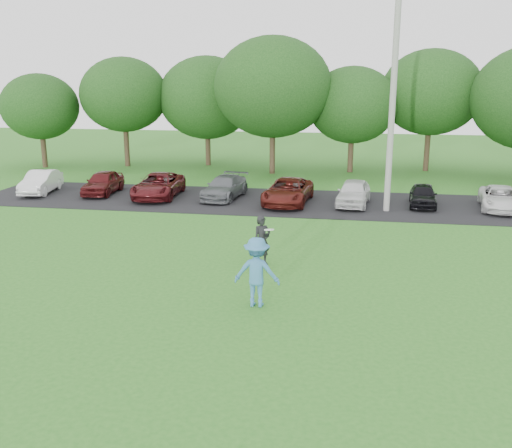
{
  "coord_description": "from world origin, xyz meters",
  "views": [
    {
      "loc": [
        3.12,
        -14.88,
        6.14
      ],
      "look_at": [
        0.0,
        3.5,
        1.3
      ],
      "focal_mm": 40.0,
      "sensor_mm": 36.0,
      "label": 1
    }
  ],
  "objects": [
    {
      "name": "ground",
      "position": [
        0.0,
        0.0,
        0.0
      ],
      "size": [
        100.0,
        100.0,
        0.0
      ],
      "primitive_type": "plane",
      "color": "#2B6F1F",
      "rests_on": "ground"
    },
    {
      "name": "utility_pole",
      "position": [
        4.8,
        11.84,
        5.2
      ],
      "size": [
        0.28,
        0.28,
        10.4
      ],
      "primitive_type": "cylinder",
      "color": "#999894",
      "rests_on": "ground"
    },
    {
      "name": "parking_lot",
      "position": [
        0.0,
        13.0,
        0.01
      ],
      "size": [
        32.0,
        6.5,
        0.03
      ],
      "primitive_type": "cube",
      "color": "black",
      "rests_on": "ground"
    },
    {
      "name": "frisbee_player",
      "position": [
        0.68,
        -0.4,
        0.97
      ],
      "size": [
        1.26,
        0.73,
        2.23
      ],
      "color": "teal",
      "rests_on": "ground"
    },
    {
      "name": "parked_cars",
      "position": [
        -0.64,
        12.99,
        0.62
      ],
      "size": [
        28.41,
        5.03,
        1.23
      ],
      "color": "white",
      "rests_on": "parking_lot"
    },
    {
      "name": "tree_row",
      "position": [
        1.51,
        22.76,
        4.91
      ],
      "size": [
        42.39,
        9.85,
        8.64
      ],
      "color": "#38281C",
      "rests_on": "ground"
    },
    {
      "name": "camera_bystander",
      "position": [
        0.27,
        3.1,
        0.84
      ],
      "size": [
        0.73,
        0.69,
        1.68
      ],
      "color": "black",
      "rests_on": "ground"
    }
  ]
}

